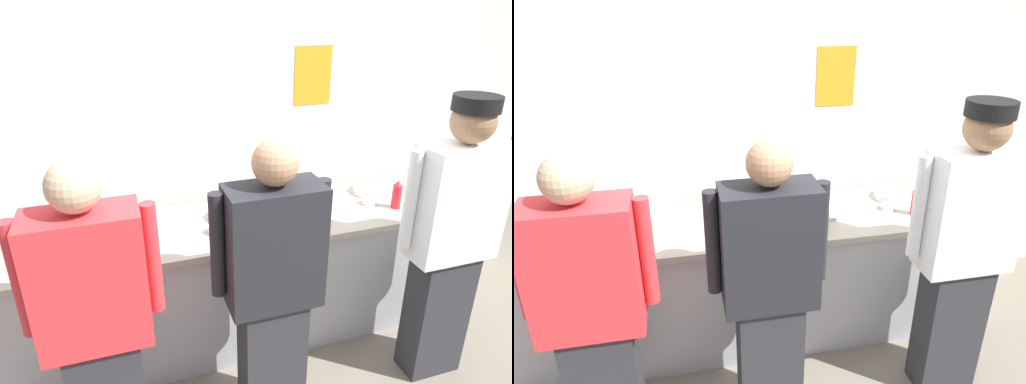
% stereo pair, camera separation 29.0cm
% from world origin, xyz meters
% --- Properties ---
extents(ground_plane, '(9.00, 9.00, 0.00)m').
position_xyz_m(ground_plane, '(0.00, 0.00, 0.00)').
color(ground_plane, slate).
extents(wall_back, '(5.06, 0.11, 2.76)m').
position_xyz_m(wall_back, '(0.00, 0.87, 1.38)').
color(wall_back, silver).
rests_on(wall_back, ground).
extents(prep_counter, '(3.22, 0.72, 0.88)m').
position_xyz_m(prep_counter, '(0.00, 0.38, 0.44)').
color(prep_counter, '#B2B2B7').
rests_on(prep_counter, ground).
extents(chef_near_left, '(0.61, 0.24, 1.65)m').
position_xyz_m(chef_near_left, '(-0.95, -0.38, 0.87)').
color(chef_near_left, '#2D2D33').
rests_on(chef_near_left, ground).
extents(chef_center, '(0.60, 0.24, 1.64)m').
position_xyz_m(chef_center, '(-0.12, -0.35, 0.87)').
color(chef_center, '#2D2D33').
rests_on(chef_center, ground).
extents(chef_far_right, '(0.63, 0.24, 1.76)m').
position_xyz_m(chef_far_right, '(0.97, -0.32, 0.94)').
color(chef_far_right, '#2D2D33').
rests_on(chef_far_right, ground).
extents(plate_stack_front, '(0.25, 0.25, 0.05)m').
position_xyz_m(plate_stack_front, '(0.95, 0.51, 0.91)').
color(plate_stack_front, white).
rests_on(plate_stack_front, prep_counter).
extents(plate_stack_rear, '(0.24, 0.24, 0.06)m').
position_xyz_m(plate_stack_rear, '(-0.14, 0.44, 0.91)').
color(plate_stack_rear, white).
rests_on(plate_stack_rear, prep_counter).
extents(mixing_bowl_steel, '(0.35, 0.35, 0.11)m').
position_xyz_m(mixing_bowl_steel, '(-0.73, 0.46, 0.94)').
color(mixing_bowl_steel, '#B7BABF').
rests_on(mixing_bowl_steel, prep_counter).
extents(sheet_tray, '(0.45, 0.36, 0.02)m').
position_xyz_m(sheet_tray, '(0.27, 0.42, 0.90)').
color(sheet_tray, '#B7BABF').
rests_on(sheet_tray, prep_counter).
extents(squeeze_bottle_primary, '(0.06, 0.06, 0.21)m').
position_xyz_m(squeeze_bottle_primary, '(-1.08, 0.49, 0.99)').
color(squeeze_bottle_primary, orange).
rests_on(squeeze_bottle_primary, prep_counter).
extents(squeeze_bottle_secondary, '(0.06, 0.06, 0.18)m').
position_xyz_m(squeeze_bottle_secondary, '(0.33, 0.15, 0.97)').
color(squeeze_bottle_secondary, '#E5E066').
rests_on(squeeze_bottle_secondary, prep_counter).
extents(squeeze_bottle_spare, '(0.06, 0.06, 0.20)m').
position_xyz_m(squeeze_bottle_spare, '(0.98, 0.23, 0.98)').
color(squeeze_bottle_spare, red).
rests_on(squeeze_bottle_spare, prep_counter).
extents(ramekin_red_sauce, '(0.09, 0.09, 0.04)m').
position_xyz_m(ramekin_red_sauce, '(-1.25, 0.38, 0.91)').
color(ramekin_red_sauce, white).
rests_on(ramekin_red_sauce, prep_counter).
extents(ramekin_green_sauce, '(0.09, 0.09, 0.04)m').
position_xyz_m(ramekin_green_sauce, '(0.84, 0.34, 0.91)').
color(ramekin_green_sauce, white).
rests_on(ramekin_green_sauce, prep_counter).
extents(ramekin_orange_sauce, '(0.11, 0.11, 0.05)m').
position_xyz_m(ramekin_orange_sauce, '(-0.26, 0.26, 0.91)').
color(ramekin_orange_sauce, white).
rests_on(ramekin_orange_sauce, prep_counter).
extents(ramekin_yellow_sauce, '(0.09, 0.09, 0.04)m').
position_xyz_m(ramekin_yellow_sauce, '(-0.78, 0.21, 0.91)').
color(ramekin_yellow_sauce, white).
rests_on(ramekin_yellow_sauce, prep_counter).
extents(deli_cup, '(0.09, 0.09, 0.09)m').
position_xyz_m(deli_cup, '(-1.25, 0.25, 0.93)').
color(deli_cup, white).
rests_on(deli_cup, prep_counter).
extents(chefs_knife, '(0.27, 0.03, 0.02)m').
position_xyz_m(chefs_knife, '(1.28, 0.28, 0.89)').
color(chefs_knife, '#B7BABF').
rests_on(chefs_knife, prep_counter).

